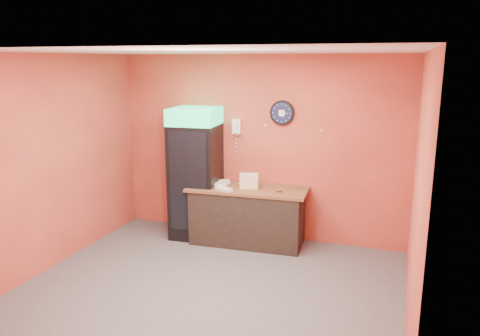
% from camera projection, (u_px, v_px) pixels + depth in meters
% --- Properties ---
extents(floor, '(4.50, 4.50, 0.00)m').
position_uv_depth(floor, '(208.00, 291.00, 5.63)').
color(floor, '#47474C').
rests_on(floor, ground).
extents(back_wall, '(4.50, 0.02, 2.80)m').
position_uv_depth(back_wall, '(259.00, 148.00, 7.15)').
color(back_wall, '#D0513A').
rests_on(back_wall, floor).
extents(left_wall, '(0.02, 4.00, 2.80)m').
position_uv_depth(left_wall, '(47.00, 164.00, 6.04)').
color(left_wall, '#D0513A').
rests_on(left_wall, floor).
extents(right_wall, '(0.02, 4.00, 2.80)m').
position_uv_depth(right_wall, '(417.00, 197.00, 4.58)').
color(right_wall, '#D0513A').
rests_on(right_wall, floor).
extents(ceiling, '(4.50, 4.00, 0.02)m').
position_uv_depth(ceiling, '(204.00, 51.00, 4.99)').
color(ceiling, white).
rests_on(ceiling, back_wall).
extents(beverage_cooler, '(0.77, 0.78, 2.01)m').
position_uv_depth(beverage_cooler, '(195.00, 175.00, 7.17)').
color(beverage_cooler, black).
rests_on(beverage_cooler, floor).
extents(prep_counter, '(1.68, 0.83, 0.82)m').
position_uv_depth(prep_counter, '(248.00, 216.00, 7.05)').
color(prep_counter, black).
rests_on(prep_counter, floor).
extents(wall_clock, '(0.36, 0.06, 0.36)m').
position_uv_depth(wall_clock, '(282.00, 113.00, 6.88)').
color(wall_clock, black).
rests_on(wall_clock, back_wall).
extents(wall_phone, '(0.13, 0.11, 0.23)m').
position_uv_depth(wall_phone, '(236.00, 127.00, 7.14)').
color(wall_phone, white).
rests_on(wall_phone, back_wall).
extents(butcher_paper, '(1.81, 0.88, 0.04)m').
position_uv_depth(butcher_paper, '(248.00, 189.00, 6.95)').
color(butcher_paper, brown).
rests_on(butcher_paper, prep_counter).
extents(sub_roll_stack, '(0.28, 0.15, 0.23)m').
position_uv_depth(sub_roll_stack, '(249.00, 181.00, 6.86)').
color(sub_roll_stack, beige).
rests_on(sub_roll_stack, butcher_paper).
extents(wrapped_sandwich_left, '(0.33, 0.20, 0.04)m').
position_uv_depth(wrapped_sandwich_left, '(217.00, 185.00, 7.00)').
color(wrapped_sandwich_left, silver).
rests_on(wrapped_sandwich_left, butcher_paper).
extents(wrapped_sandwich_mid, '(0.28, 0.20, 0.04)m').
position_uv_depth(wrapped_sandwich_mid, '(224.00, 189.00, 6.79)').
color(wrapped_sandwich_mid, silver).
rests_on(wrapped_sandwich_mid, butcher_paper).
extents(wrapped_sandwich_right, '(0.32, 0.26, 0.04)m').
position_uv_depth(wrapped_sandwich_right, '(220.00, 182.00, 7.19)').
color(wrapped_sandwich_right, silver).
rests_on(wrapped_sandwich_right, butcher_paper).
extents(kitchen_tool, '(0.05, 0.05, 0.05)m').
position_uv_depth(kitchen_tool, '(246.00, 183.00, 7.07)').
color(kitchen_tool, silver).
rests_on(kitchen_tool, butcher_paper).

